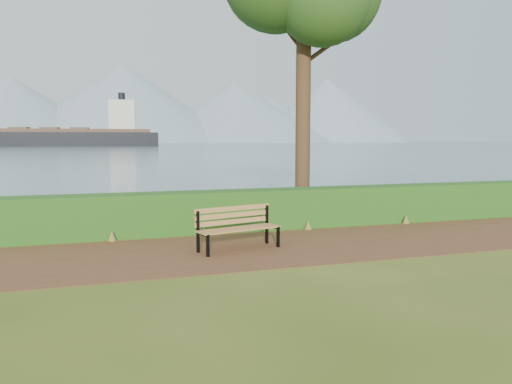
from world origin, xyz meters
name	(u,v)px	position (x,y,z in m)	size (l,w,h in m)	color
ground	(277,251)	(0.00, 0.00, 0.00)	(140.00, 140.00, 0.00)	#3C5117
path	(272,248)	(0.00, 0.30, 0.01)	(40.00, 3.40, 0.01)	brown
hedge	(242,210)	(0.00, 2.60, 0.50)	(32.00, 0.85, 1.00)	#204F16
water	(102,144)	(0.00, 260.00, 0.01)	(700.00, 510.00, 0.00)	slate
mountains	(86,107)	(-9.17, 406.05, 27.70)	(585.00, 190.00, 70.00)	#7A92A3
bench	(237,225)	(-0.75, 0.40, 0.51)	(1.85, 0.94, 0.89)	black
cargo_ship	(65,138)	(-12.83, 169.26, 2.98)	(66.44, 16.54, 19.96)	black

